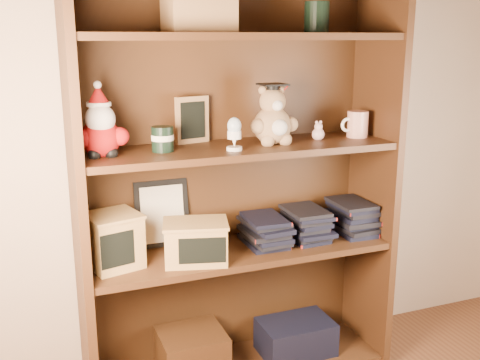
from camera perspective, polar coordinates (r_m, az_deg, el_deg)
The scene contains 16 objects.
bookcase at distance 2.14m, azimuth -0.56°, elevation -0.76°, with size 1.20×0.35×1.60m.
shelf_lower at distance 2.17m, azimuth 0.00°, elevation -7.24°, with size 1.14×0.33×0.02m.
shelf_upper at distance 2.06m, azimuth 0.00°, elevation 3.17°, with size 1.14×0.33×0.02m.
santa_plush at distance 1.91m, azimuth -14.00°, elevation 5.10°, with size 0.18×0.13×0.26m.
teachers_tin at distance 1.96m, azimuth -7.88°, elevation 4.18°, with size 0.08×0.08×0.09m.
chalkboard_plaque at distance 2.10m, azimuth -4.88°, elevation 6.03°, with size 0.14×0.09×0.17m.
egg_cup at distance 1.96m, azimuth -0.58°, elevation 4.84°, with size 0.06×0.06×0.12m.
grad_teddy_bear at distance 2.08m, azimuth 3.38°, elevation 6.05°, with size 0.19×0.16×0.23m.
pink_figurine at distance 2.19m, azimuth 7.95°, elevation 4.81°, with size 0.05×0.05×0.08m.
teacher_mug at distance 2.27m, azimuth 11.80°, elevation 5.57°, with size 0.12×0.08×0.10m.
certificate_frame at distance 2.17m, azimuth -7.92°, elevation -3.39°, with size 0.21×0.05×0.26m.
treats_box at distance 2.02m, azimuth -12.72°, elevation -5.97°, with size 0.21×0.21×0.19m.
pencils_box at distance 2.02m, azimuth -4.52°, elevation -6.25°, with size 0.26×0.22×0.15m.
book_stack_left at distance 2.18m, azimuth 2.61°, elevation -5.19°, with size 0.14×0.20×0.11m.
book_stack_mid at distance 2.26m, azimuth 6.76°, elevation -4.42°, with size 0.14×0.20×0.13m.
book_stack_right at distance 2.36m, azimuth 11.35°, elevation -3.76°, with size 0.14×0.20×0.13m.
Camera 1 is at (-0.83, -0.58, 1.34)m, focal length 42.00 mm.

